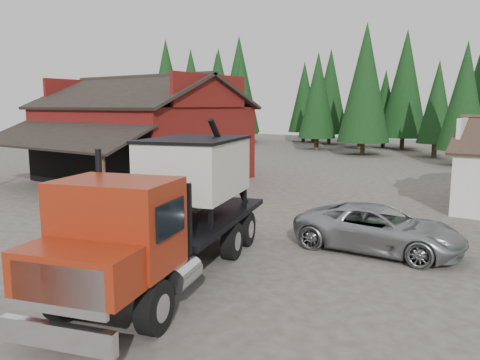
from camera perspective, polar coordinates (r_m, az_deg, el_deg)
The scene contains 9 objects.
ground at distance 19.10m, azimuth -10.28°, elevation -6.55°, with size 120.00×120.00×0.00m, color #484038.
red_barn at distance 33.29m, azimuth -11.80°, elevation 4.72°, with size 12.80×13.63×7.18m.
conifer_backdrop at distance 56.71m, azimuth 21.28°, elevation 3.28°, with size 76.00×16.00×16.00m, color black, non-canonical shape.
near_pine_a at distance 53.94m, azimuth -5.96°, elevation 10.38°, with size 4.40×4.40×11.40m.
near_pine_b at distance 43.53m, azimuth 25.71°, elevation 9.22°, with size 3.96×3.96×10.40m.
near_pine_d at distance 50.01m, azimuth 15.01°, elevation 11.38°, with size 5.28×5.28×13.40m.
feed_truck at distance 13.98m, azimuth -8.27°, elevation -2.99°, with size 5.72×10.76×4.70m.
silver_car at distance 17.28m, azimuth 16.55°, elevation -5.70°, with size 2.67×5.78×1.61m, color #9A9DA1.
equip_box at distance 15.87m, azimuth -11.32°, elevation -8.70°, with size 0.70×1.10×0.60m, color maroon.
Camera 1 is at (13.10, -12.94, 5.09)m, focal length 35.00 mm.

